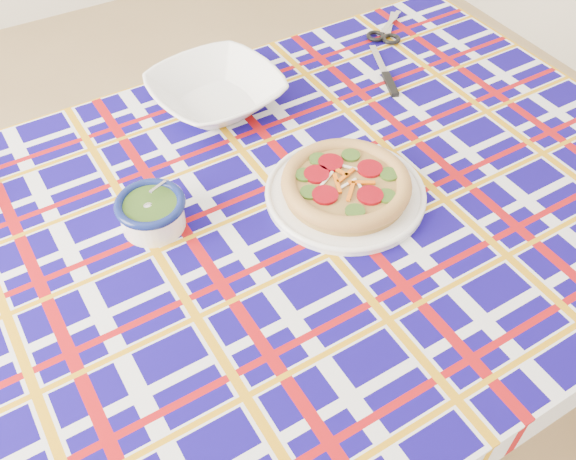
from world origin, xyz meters
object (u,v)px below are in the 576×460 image
dining_table (265,253)px  main_focaccia_plate (346,184)px  pesto_bowl (151,210)px  serving_bowl (216,92)px

dining_table → main_focaccia_plate: bearing=-5.4°
pesto_bowl → dining_table: bearing=-29.6°
pesto_bowl → main_focaccia_plate: bearing=-17.9°
dining_table → pesto_bowl: size_ratio=13.39×
dining_table → serving_bowl: bearing=75.9°
dining_table → pesto_bowl: bearing=149.0°
dining_table → pesto_bowl: 0.23m
main_focaccia_plate → pesto_bowl: (-0.34, 0.11, 0.01)m
dining_table → main_focaccia_plate: 0.20m
main_focaccia_plate → pesto_bowl: 0.36m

